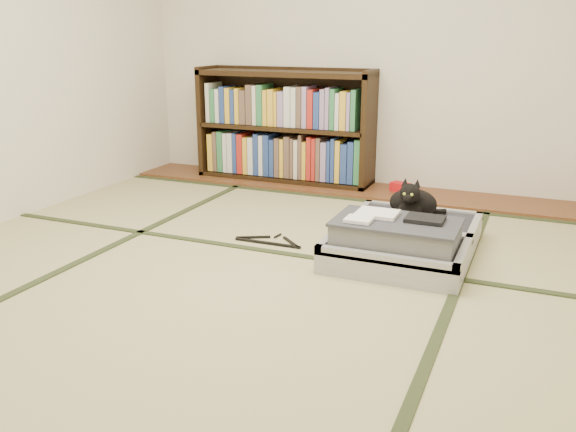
% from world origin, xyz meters
% --- Properties ---
extents(floor, '(4.50, 4.50, 0.00)m').
position_xyz_m(floor, '(0.00, 0.00, 0.00)').
color(floor, '#BDB77E').
rests_on(floor, ground).
extents(wood_strip, '(4.00, 0.50, 0.02)m').
position_xyz_m(wood_strip, '(0.00, 2.00, 0.01)').
color(wood_strip, brown).
rests_on(wood_strip, ground).
extents(red_item, '(0.17, 0.14, 0.07)m').
position_xyz_m(red_item, '(0.31, 2.03, 0.06)').
color(red_item, red).
rests_on(red_item, wood_strip).
extents(tatami_borders, '(4.00, 4.50, 0.01)m').
position_xyz_m(tatami_borders, '(0.00, 0.49, 0.00)').
color(tatami_borders, '#2D381E').
rests_on(tatami_borders, ground).
extents(bookcase, '(1.51, 0.35, 0.97)m').
position_xyz_m(bookcase, '(-0.71, 2.07, 0.45)').
color(bookcase, black).
rests_on(bookcase, wood_strip).
extents(suitcase, '(0.75, 1.00, 0.29)m').
position_xyz_m(suitcase, '(0.65, 0.63, 0.10)').
color(suitcase, '#ACACB1').
rests_on(suitcase, floor).
extents(cat, '(0.33, 0.34, 0.27)m').
position_xyz_m(cat, '(0.63, 0.92, 0.24)').
color(cat, black).
rests_on(cat, suitcase).
extents(cable_coil, '(0.10, 0.10, 0.02)m').
position_xyz_m(cable_coil, '(0.81, 0.96, 0.15)').
color(cable_coil, white).
rests_on(cable_coil, suitcase).
extents(hanger, '(0.44, 0.20, 0.01)m').
position_xyz_m(hanger, '(-0.16, 0.55, 0.01)').
color(hanger, black).
rests_on(hanger, floor).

